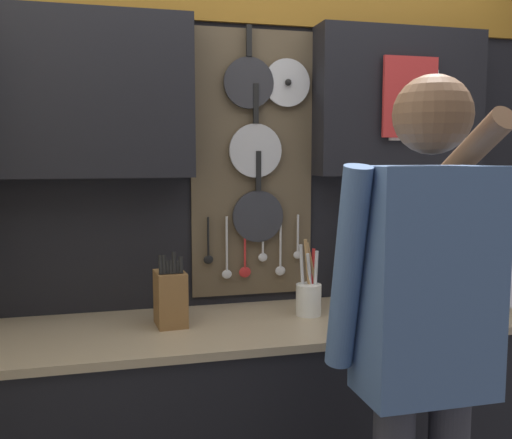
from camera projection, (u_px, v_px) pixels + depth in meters
name	position (u px, v px, depth m)	size (l,w,h in m)	color
base_cabinet_counter	(267.00, 432.00, 2.30)	(2.12, 0.62, 0.92)	black
back_wall_unit	(251.00, 172.00, 2.45)	(2.69, 0.23, 2.50)	black
microwave	(422.00, 273.00, 2.44)	(0.51, 0.36, 0.29)	silver
knife_block	(170.00, 297.00, 2.18)	(0.12, 0.16, 0.29)	brown
utensil_crock	(309.00, 295.00, 2.32)	(0.10, 0.10, 0.31)	white
person	(423.00, 327.00, 1.64)	(0.54, 0.63, 1.79)	#383842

